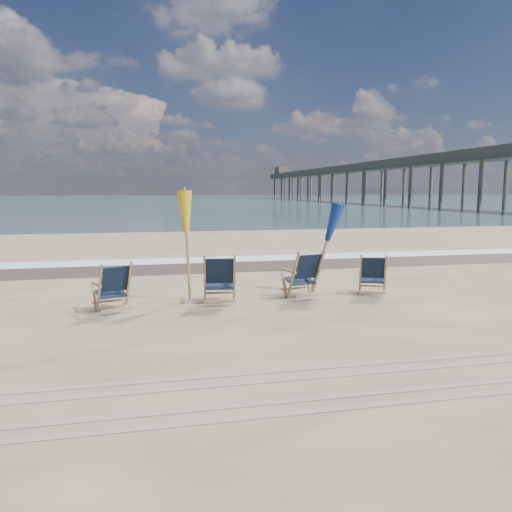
{
  "coord_description": "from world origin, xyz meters",
  "views": [
    {
      "loc": [
        -2.28,
        -8.08,
        2.29
      ],
      "look_at": [
        0.0,
        2.2,
        0.9
      ],
      "focal_mm": 35.0,
      "sensor_mm": 36.0,
      "label": 1
    }
  ],
  "objects_px": {
    "beach_chair_2": "(318,274)",
    "beach_chair_3": "(385,275)",
    "umbrella_yellow": "(187,218)",
    "fishing_pier": "(378,177)",
    "beach_chair_0": "(129,286)",
    "beach_chair_1": "(234,279)",
    "umbrella_blue": "(324,225)"
  },
  "relations": [
    {
      "from": "beach_chair_1",
      "to": "umbrella_blue",
      "type": "distance_m",
      "value": 2.49
    },
    {
      "from": "beach_chair_3",
      "to": "beach_chair_0",
      "type": "bearing_deg",
      "value": 24.99
    },
    {
      "from": "beach_chair_0",
      "to": "umbrella_blue",
      "type": "height_order",
      "value": "umbrella_blue"
    },
    {
      "from": "umbrella_yellow",
      "to": "fishing_pier",
      "type": "distance_m",
      "value": 82.02
    },
    {
      "from": "beach_chair_1",
      "to": "beach_chair_2",
      "type": "xyz_separation_m",
      "value": [
        1.85,
        0.22,
        0.0
      ]
    },
    {
      "from": "beach_chair_1",
      "to": "umbrella_yellow",
      "type": "relative_size",
      "value": 0.47
    },
    {
      "from": "beach_chair_0",
      "to": "beach_chair_3",
      "type": "relative_size",
      "value": 1.04
    },
    {
      "from": "beach_chair_3",
      "to": "umbrella_yellow",
      "type": "distance_m",
      "value": 4.42
    },
    {
      "from": "beach_chair_0",
      "to": "fishing_pier",
      "type": "bearing_deg",
      "value": -139.57
    },
    {
      "from": "beach_chair_2",
      "to": "fishing_pier",
      "type": "xyz_separation_m",
      "value": [
        36.73,
        72.18,
        4.12
      ]
    },
    {
      "from": "umbrella_yellow",
      "to": "beach_chair_1",
      "type": "bearing_deg",
      "value": -31.69
    },
    {
      "from": "umbrella_yellow",
      "to": "beach_chair_0",
      "type": "bearing_deg",
      "value": -151.68
    },
    {
      "from": "umbrella_yellow",
      "to": "fishing_pier",
      "type": "relative_size",
      "value": 0.02
    },
    {
      "from": "umbrella_yellow",
      "to": "beach_chair_2",
      "type": "bearing_deg",
      "value": -6.83
    },
    {
      "from": "beach_chair_2",
      "to": "umbrella_yellow",
      "type": "distance_m",
      "value": 3.0
    },
    {
      "from": "beach_chair_2",
      "to": "beach_chair_0",
      "type": "bearing_deg",
      "value": -7.26
    },
    {
      "from": "beach_chair_2",
      "to": "beach_chair_3",
      "type": "distance_m",
      "value": 1.49
    },
    {
      "from": "umbrella_yellow",
      "to": "fishing_pier",
      "type": "bearing_deg",
      "value": 61.23
    },
    {
      "from": "beach_chair_3",
      "to": "umbrella_yellow",
      "type": "bearing_deg",
      "value": 17.01
    },
    {
      "from": "umbrella_yellow",
      "to": "umbrella_blue",
      "type": "xyz_separation_m",
      "value": [
        3.03,
        0.22,
        -0.2
      ]
    },
    {
      "from": "beach_chair_3",
      "to": "umbrella_yellow",
      "type": "height_order",
      "value": "umbrella_yellow"
    },
    {
      "from": "beach_chair_0",
      "to": "beach_chair_1",
      "type": "xyz_separation_m",
      "value": [
        2.05,
        0.09,
        0.04
      ]
    },
    {
      "from": "beach_chair_0",
      "to": "beach_chair_3",
      "type": "bearing_deg",
      "value": 161.78
    },
    {
      "from": "beach_chair_2",
      "to": "umbrella_blue",
      "type": "distance_m",
      "value": 1.18
    },
    {
      "from": "umbrella_blue",
      "to": "fishing_pier",
      "type": "xyz_separation_m",
      "value": [
        36.43,
        71.64,
        3.11
      ]
    },
    {
      "from": "umbrella_blue",
      "to": "fishing_pier",
      "type": "distance_m",
      "value": 80.43
    },
    {
      "from": "beach_chair_3",
      "to": "fishing_pier",
      "type": "bearing_deg",
      "value": -93.08
    },
    {
      "from": "beach_chair_0",
      "to": "beach_chair_2",
      "type": "bearing_deg",
      "value": 164.16
    },
    {
      "from": "umbrella_yellow",
      "to": "umbrella_blue",
      "type": "bearing_deg",
      "value": 4.07
    },
    {
      "from": "beach_chair_0",
      "to": "beach_chair_1",
      "type": "height_order",
      "value": "beach_chair_1"
    },
    {
      "from": "beach_chair_0",
      "to": "umbrella_blue",
      "type": "relative_size",
      "value": 0.48
    },
    {
      "from": "beach_chair_0",
      "to": "umbrella_blue",
      "type": "distance_m",
      "value": 4.41
    }
  ]
}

